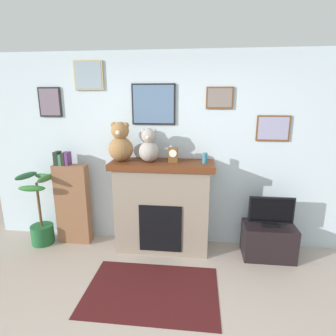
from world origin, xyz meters
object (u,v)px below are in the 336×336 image
bookshelf (73,202)px  fireplace (163,206)px  potted_plant (41,217)px  candle_jar (205,158)px  tv_stand (268,241)px  television (271,212)px  mantel_clock (173,155)px  teddy_bear_brown (149,147)px  teddy_bear_cream (121,144)px

bookshelf → fireplace: bearing=-1.3°
potted_plant → candle_jar: 2.42m
fireplace → potted_plant: 1.72m
tv_stand → television: television is taller
television → tv_stand: bearing=90.0°
television → mantel_clock: size_ratio=2.97×
tv_stand → mantel_clock: 1.66m
tv_stand → candle_jar: candle_jar is taller
fireplace → teddy_bear_brown: 0.81m
television → teddy_bear_brown: (-1.55, 0.05, 0.79)m
fireplace → potted_plant: size_ratio=1.30×
tv_stand → television: size_ratio=1.15×
potted_plant → tv_stand: potted_plant is taller
tv_stand → candle_jar: (-0.85, 0.05, 1.07)m
bookshelf → tv_stand: size_ratio=2.05×
bookshelf → television: 2.66m
teddy_bear_cream → teddy_bear_brown: size_ratio=1.18×
television → candle_jar: 1.08m
tv_stand → fireplace: bearing=177.1°
potted_plant → teddy_bear_brown: 1.85m
potted_plant → tv_stand: size_ratio=1.59×
potted_plant → mantel_clock: mantel_clock is taller
potted_plant → mantel_clock: (1.85, 0.05, 0.92)m
mantel_clock → teddy_bear_brown: (-0.31, 0.00, 0.10)m
tv_stand → teddy_bear_brown: teddy_bear_brown is taller
bookshelf → candle_jar: candle_jar is taller
television → mantel_clock: (-1.25, 0.05, 0.69)m
teddy_bear_cream → bookshelf: bearing=176.3°
tv_stand → teddy_bear_cream: 2.28m
potted_plant → mantel_clock: 2.07m
fireplace → candle_jar: candle_jar is taller
tv_stand → candle_jar: 1.36m
teddy_bear_cream → fireplace: bearing=2.0°
bookshelf → television: (2.66, -0.10, 0.02)m
bookshelf → teddy_bear_cream: (0.74, -0.05, 0.85)m
tv_stand → potted_plant: bearing=-180.0°
potted_plant → mantel_clock: size_ratio=5.47×
bookshelf → mantel_clock: (1.42, -0.05, 0.72)m
potted_plant → television: size_ratio=1.84×
fireplace → television: size_ratio=2.40×
mantel_clock → candle_jar: bearing=0.2°
candle_jar → teddy_bear_cream: bearing=-180.0°
potted_plant → teddy_bear_cream: bearing=2.6°
fireplace → teddy_bear_cream: 0.99m
potted_plant → mantel_clock: bearing=1.6°
fireplace → potted_plant: (-1.71, -0.07, -0.22)m
television → teddy_bear_brown: teddy_bear_brown is taller
television → teddy_bear_cream: bearing=178.4°
fireplace → candle_jar: (0.54, -0.02, 0.67)m
mantel_clock → teddy_bear_brown: size_ratio=0.44×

